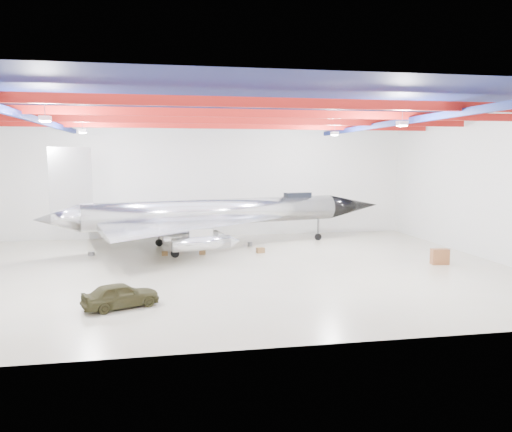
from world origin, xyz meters
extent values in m
plane|color=#C1B699|center=(0.00, 0.00, 0.00)|extent=(40.00, 40.00, 0.00)
plane|color=silver|center=(0.00, 15.00, 5.50)|extent=(40.00, 0.00, 40.00)
plane|color=silver|center=(20.00, 0.00, 5.50)|extent=(0.00, 30.00, 30.00)
plane|color=#0A0F38|center=(0.00, 0.00, 11.00)|extent=(40.00, 40.00, 0.00)
cube|color=#9D1611|center=(0.00, -9.00, 10.40)|extent=(39.50, 0.25, 0.50)
cube|color=#9D1611|center=(0.00, -3.00, 10.40)|extent=(39.50, 0.25, 0.50)
cube|color=#9D1611|center=(0.00, 3.00, 10.40)|extent=(39.50, 0.25, 0.50)
cube|color=#9D1611|center=(0.00, 9.00, 10.40)|extent=(39.50, 0.25, 0.50)
cube|color=#0D1953|center=(-12.00, 0.00, 10.10)|extent=(0.25, 29.50, 0.40)
cube|color=#0D1953|center=(12.00, 0.00, 10.10)|extent=(0.25, 29.50, 0.40)
cube|color=silver|center=(-10.00, -6.00, 9.70)|extent=(0.55, 0.55, 0.25)
cube|color=silver|center=(10.00, -6.00, 9.70)|extent=(0.55, 0.55, 0.25)
cube|color=silver|center=(-10.00, 6.00, 9.70)|extent=(0.55, 0.55, 0.25)
cube|color=silver|center=(10.00, 6.00, 9.70)|extent=(0.55, 0.55, 0.25)
cylinder|color=silver|center=(0.40, 8.22, 3.10)|extent=(22.09, 7.24, 2.22)
cone|color=black|center=(13.89, 11.39, 3.10)|extent=(5.90, 3.43, 2.22)
cone|color=silver|center=(-12.01, 5.30, 3.10)|extent=(3.75, 2.92, 2.22)
cube|color=silver|center=(-10.93, 5.55, 5.99)|extent=(3.05, 0.84, 4.99)
cube|color=black|center=(7.96, 10.00, 4.27)|extent=(2.58, 1.42, 0.55)
cylinder|color=silver|center=(-1.44, 1.52, 1.55)|extent=(4.33, 1.94, 1.00)
cylinder|color=silver|center=(-2.07, 4.22, 1.55)|extent=(4.33, 1.94, 1.00)
cylinder|color=silver|center=(-3.60, 10.69, 1.55)|extent=(4.33, 1.94, 1.00)
cylinder|color=silver|center=(-4.23, 13.39, 1.55)|extent=(4.33, 1.94, 1.00)
cylinder|color=#59595B|center=(10.11, 10.50, 1.00)|extent=(0.20, 0.20, 2.00)
cylinder|color=black|center=(10.11, 10.50, 0.31)|extent=(0.66, 0.38, 0.62)
cylinder|color=#59595B|center=(-3.28, 4.50, 1.00)|extent=(0.20, 0.20, 2.00)
cylinder|color=black|center=(-3.28, 4.50, 0.31)|extent=(0.66, 0.38, 0.62)
cylinder|color=#59595B|center=(-4.55, 9.90, 1.00)|extent=(0.20, 0.20, 2.00)
cylinder|color=black|center=(-4.55, 9.90, 0.31)|extent=(0.66, 0.38, 0.62)
imported|color=#36341B|center=(-6.27, -8.22, 0.66)|extent=(4.17, 2.89, 1.32)
cube|color=brown|center=(15.53, -1.45, 0.57)|extent=(1.30, 0.75, 1.13)
cube|color=olive|center=(-4.05, 5.47, 0.16)|extent=(0.48, 0.39, 0.33)
cube|color=#9C2E0F|center=(-2.76, 7.88, 0.14)|extent=(0.50, 0.46, 0.29)
cube|color=olive|center=(3.59, 5.26, 0.21)|extent=(0.71, 0.62, 0.43)
cube|color=#59595B|center=(-9.77, 6.47, 0.15)|extent=(0.48, 0.41, 0.30)
cube|color=olive|center=(-1.09, 5.46, 0.16)|extent=(0.54, 0.47, 0.33)
cylinder|color=#59595B|center=(3.28, 8.44, 0.19)|extent=(0.53, 0.53, 0.38)
camera|label=1|loc=(-3.89, -33.95, 7.60)|focal=35.00mm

